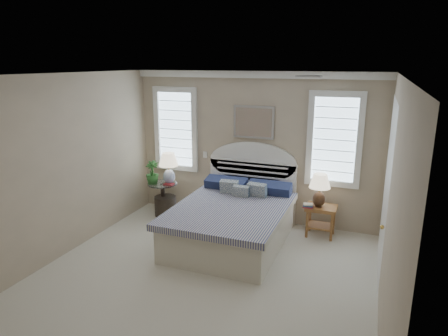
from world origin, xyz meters
TOP-DOWN VIEW (x-y plane):
  - floor at (0.00, 0.00)m, footprint 4.50×5.00m
  - ceiling at (0.00, 0.00)m, footprint 4.50×5.00m
  - wall_back at (0.00, 2.50)m, footprint 4.50×0.02m
  - wall_left at (-2.25, 0.00)m, footprint 0.02×5.00m
  - wall_right at (2.25, 0.00)m, footprint 0.02×5.00m
  - crown_molding at (0.00, 2.46)m, footprint 4.50×0.08m
  - hvac_vent at (1.20, 0.80)m, footprint 0.30×0.20m
  - switch_plate at (-0.95, 2.48)m, footprint 0.08×0.01m
  - window_left at (-1.55, 2.48)m, footprint 0.90×0.06m
  - window_right at (1.40, 2.48)m, footprint 0.90×0.06m
  - painting at (0.00, 2.46)m, footprint 0.74×0.04m
  - closet_door at (2.23, 1.20)m, footprint 0.02×1.80m
  - bed at (0.00, 1.46)m, footprint 1.72×2.28m
  - side_table_left at (-1.65, 2.05)m, footprint 0.56×0.56m
  - nightstand_right at (1.30, 2.15)m, footprint 0.50×0.40m
  - floor_pot at (-1.59, 2.04)m, footprint 0.52×0.52m
  - lamp_left at (-1.52, 2.09)m, footprint 0.42×0.42m
  - lamp_right at (1.25, 2.12)m, footprint 0.38×0.38m
  - potted_plant at (-1.80, 1.95)m, footprint 0.29×0.29m
  - books_left at (-1.49, 2.01)m, footprint 0.19×0.15m
  - books_right at (1.10, 2.00)m, footprint 0.18×0.14m

SIDE VIEW (x-z plane):
  - floor at x=0.00m, z-range -0.01..0.01m
  - floor_pot at x=-1.59m, z-range 0.00..0.37m
  - bed at x=0.00m, z-range -0.35..1.12m
  - nightstand_right at x=1.30m, z-range 0.12..0.65m
  - side_table_left at x=-1.65m, z-range 0.07..0.70m
  - books_right at x=1.10m, z-range 0.53..0.60m
  - books_left at x=-1.49m, z-range 0.63..0.65m
  - potted_plant at x=-1.80m, z-range 0.63..1.07m
  - lamp_right at x=1.25m, z-range 0.59..1.16m
  - lamp_left at x=-1.52m, z-range 0.69..1.29m
  - switch_plate at x=-0.95m, z-range 1.09..1.21m
  - closet_door at x=2.23m, z-range 0.00..2.40m
  - wall_back at x=0.00m, z-range 0.00..2.70m
  - wall_left at x=-2.25m, z-range 0.00..2.70m
  - wall_right at x=2.25m, z-range 0.00..2.70m
  - window_left at x=-1.55m, z-range 0.80..2.40m
  - window_right at x=1.40m, z-range 0.80..2.40m
  - painting at x=0.00m, z-range 1.53..2.11m
  - crown_molding at x=0.00m, z-range 2.58..2.70m
  - hvac_vent at x=1.20m, z-range 2.67..2.69m
  - ceiling at x=0.00m, z-range 2.70..2.71m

